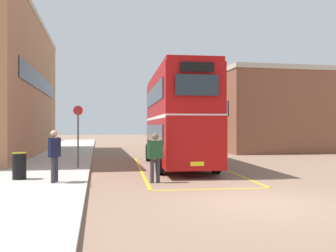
{
  "coord_description": "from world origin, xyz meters",
  "views": [
    {
      "loc": [
        -4.17,
        -9.21,
        2.04
      ],
      "look_at": [
        -0.01,
        12.55,
        2.06
      ],
      "focal_mm": 39.58,
      "sensor_mm": 36.0,
      "label": 1
    }
  ],
  "objects": [
    {
      "name": "depot_building_right",
      "position": [
        9.96,
        21.94,
        3.3
      ],
      "size": [
        9.05,
        12.89,
        6.59
      ],
      "color": "brown",
      "rests_on": "ground"
    },
    {
      "name": "bay_marking_yellow",
      "position": [
        -0.23,
        7.35,
        0.0
      ],
      "size": [
        4.79,
        12.18,
        0.01
      ],
      "color": "gold",
      "rests_on": "ground"
    },
    {
      "name": "ground_plane",
      "position": [
        0.0,
        14.4,
        0.0
      ],
      "size": [
        135.6,
        135.6,
        0.0
      ],
      "primitive_type": "plane",
      "color": "#846651"
    },
    {
      "name": "double_decker_bus",
      "position": [
        -0.18,
        9.21,
        2.51
      ],
      "size": [
        3.15,
        10.06,
        4.75
      ],
      "color": "black",
      "rests_on": "ground"
    },
    {
      "name": "pedestrian_boarding",
      "position": [
        -2.12,
        4.0,
        1.05
      ],
      "size": [
        0.59,
        0.29,
        1.79
      ],
      "color": "#2D2D38",
      "rests_on": "ground"
    },
    {
      "name": "litter_bin",
      "position": [
        -6.92,
        4.84,
        0.62
      ],
      "size": [
        0.51,
        0.51,
        0.96
      ],
      "color": "black",
      "rests_on": "sidewalk_left"
    },
    {
      "name": "single_deck_bus",
      "position": [
        3.22,
        23.96,
        1.64
      ],
      "size": [
        2.9,
        8.37,
        3.02
      ],
      "color": "black",
      "rests_on": "ground"
    },
    {
      "name": "pedestrian_waiting_near",
      "position": [
        -5.6,
        3.79,
        1.18
      ],
      "size": [
        0.38,
        0.56,
        1.77
      ],
      "color": "#2D2D38",
      "rests_on": "sidewalk_left"
    },
    {
      "name": "bus_stop_sign",
      "position": [
        -5.05,
        8.38,
        1.85
      ],
      "size": [
        0.43,
        0.14,
        2.86
      ],
      "color": "#4C4C51",
      "rests_on": "sidewalk_left"
    },
    {
      "name": "sidewalk_left",
      "position": [
        -6.5,
        16.8,
        0.07
      ],
      "size": [
        4.0,
        57.6,
        0.14
      ],
      "primitive_type": "cube",
      "color": "#B2ADA3",
      "rests_on": "ground"
    }
  ]
}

